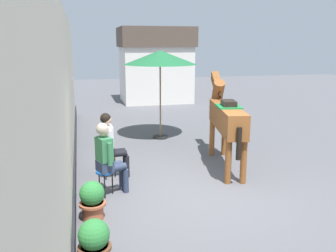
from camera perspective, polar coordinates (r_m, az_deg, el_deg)
The scene contains 9 objects.
ground_plane at distance 9.84m, azimuth -0.22°, elevation -3.58°, with size 40.00×40.00×0.00m, color #56565B.
pub_facade_wall at distance 7.79m, azimuth -16.11°, elevation 3.14°, with size 0.34×14.00×3.40m.
distant_cottage at distance 17.68m, azimuth -1.97°, elevation 9.66°, with size 3.40×2.60×3.50m.
seated_visitor_near at distance 6.80m, azimuth -9.41°, elevation -4.50°, with size 0.61×0.49×1.39m.
seated_visitor_far at distance 7.68m, azimuth -8.97°, elevation -2.47°, with size 0.61×0.49×1.39m.
saddled_horse_center at distance 8.33m, azimuth 9.04°, elevation 1.44°, with size 0.85×2.97×2.06m.
flower_planter_near at distance 4.90m, azimuth -11.45°, elevation -17.38°, with size 0.43×0.43×0.64m.
flower_planter_middle at distance 6.08m, azimuth -11.74°, elevation -11.19°, with size 0.43×0.43×0.64m.
cafe_parasol at distance 10.60m, azimuth -1.24°, elevation 10.57°, with size 2.10×2.10×2.58m.
Camera 1 is at (-2.20, -6.18, 2.78)m, focal length 39.01 mm.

